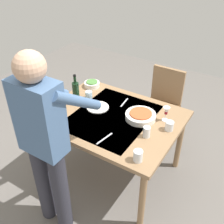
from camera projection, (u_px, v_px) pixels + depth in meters
ground_plane at (112, 170)px, 3.11m from camera, size 6.00×6.00×0.00m
dining_table at (112, 122)px, 2.73m from camera, size 1.32×1.04×0.76m
chair_near at (163, 100)px, 3.36m from camera, size 0.40×0.40×0.91m
person_server at (45, 140)px, 2.07m from camera, size 0.42×0.61×1.69m
wine_bottle at (76, 90)px, 2.88m from camera, size 0.07×0.07×0.30m
wine_glass_left at (166, 111)px, 2.57m from camera, size 0.07×0.07×0.15m
water_cup_near_left at (89, 95)px, 2.93m from camera, size 0.08×0.08×0.09m
water_cup_near_right at (138, 156)px, 2.15m from camera, size 0.08×0.08×0.10m
water_cup_far_left at (147, 132)px, 2.40m from camera, size 0.07×0.07×0.10m
water_cup_far_right at (169, 126)px, 2.48m from camera, size 0.08×0.08×0.09m
serving_bowl_pasta at (141, 116)px, 2.63m from camera, size 0.30×0.30×0.07m
side_bowl_salad at (92, 84)px, 3.16m from camera, size 0.18×0.18×0.07m
dinner_plate_near at (98, 107)px, 2.80m from camera, size 0.23×0.23×0.01m
table_knife at (104, 139)px, 2.40m from camera, size 0.05×0.20×0.00m
table_fork at (124, 103)px, 2.89m from camera, size 0.03×0.18×0.00m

